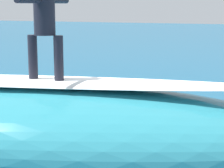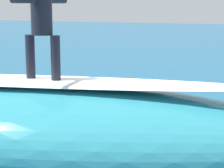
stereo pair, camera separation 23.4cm
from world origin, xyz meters
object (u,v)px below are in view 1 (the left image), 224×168
Objects in this scene: surfboard_riding at (46,82)px; surfer_riding at (45,22)px; surfboard_paddling at (153,118)px; surfer_paddling at (149,111)px.

surfer_riding reaches higher than surfboard_riding.
surfboard_riding is at bearing -104.03° from surfboard_paddling.
surfer_riding is 0.91× the size of surfer_paddling.
surfer_riding is 0.68× the size of surfboard_paddling.
surfer_paddling reaches higher than surfboard_paddling.
surfer_riding reaches higher than surfboard_paddling.
surfboard_paddling is (-0.59, -4.46, -1.68)m from surfboard_riding.
surfboard_paddling is (-0.59, -4.46, -2.67)m from surfer_riding.
surfboard_riding is 4.71m from surfer_paddling.
surfboard_riding reaches higher than surfboard_paddling.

